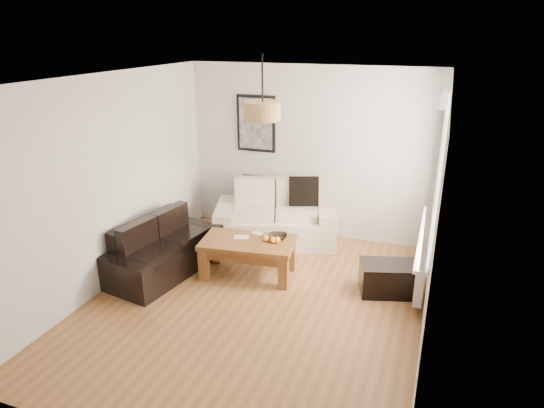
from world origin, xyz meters
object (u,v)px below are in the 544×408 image
(loveseat_cream, at_px, (275,213))
(sofa_leather, at_px, (164,247))
(ottoman, at_px, (388,278))
(coffee_table, at_px, (248,258))

(loveseat_cream, distance_m, sofa_leather, 1.79)
(loveseat_cream, relative_size, ottoman, 2.64)
(coffee_table, bearing_deg, sofa_leather, -164.93)
(coffee_table, height_order, ottoman, coffee_table)
(ottoman, bearing_deg, coffee_table, -174.68)
(coffee_table, bearing_deg, ottoman, 5.32)
(loveseat_cream, height_order, ottoman, loveseat_cream)
(loveseat_cream, bearing_deg, coffee_table, -106.76)
(loveseat_cream, relative_size, sofa_leather, 1.09)
(sofa_leather, relative_size, coffee_table, 1.36)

